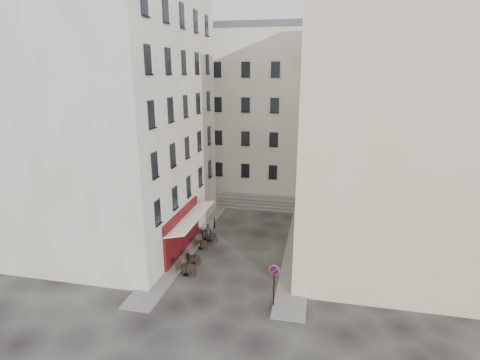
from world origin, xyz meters
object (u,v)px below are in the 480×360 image
(no_parking_sign, at_px, (274,278))
(bistro_table_b, at_px, (193,259))
(bistro_table_a, at_px, (186,269))
(pedestrian, at_px, (208,232))

(no_parking_sign, bearing_deg, bistro_table_b, 163.75)
(bistro_table_a, bearing_deg, bistro_table_b, 90.35)
(bistro_table_b, bearing_deg, pedestrian, 91.43)
(no_parking_sign, height_order, bistro_table_b, no_parking_sign)
(bistro_table_a, xyz_separation_m, bistro_table_b, (-0.01, 1.63, -0.10))
(bistro_table_b, height_order, pedestrian, pedestrian)
(bistro_table_a, bearing_deg, no_parking_sign, -20.09)
(bistro_table_b, bearing_deg, no_parking_sign, -31.73)
(bistro_table_a, relative_size, bistro_table_b, 1.23)
(pedestrian, bearing_deg, bistro_table_b, 77.25)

